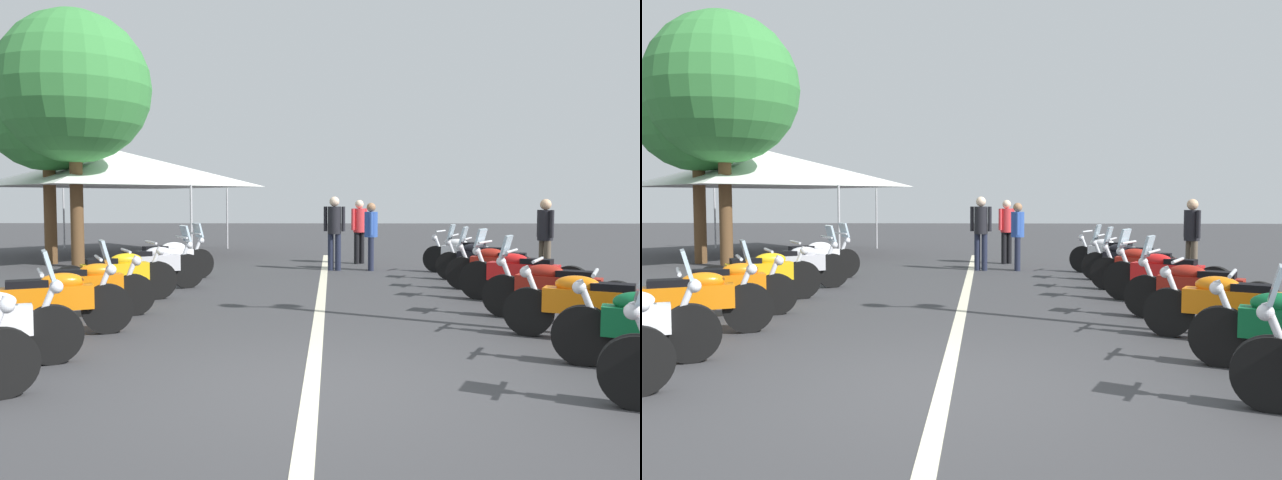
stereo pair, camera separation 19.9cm
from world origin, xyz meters
TOP-DOWN VIEW (x-y plane):
  - ground_plane at (0.00, 0.00)m, footprint 80.00×80.00m
  - lane_centre_stripe at (4.16, 0.00)m, footprint 19.78×0.16m
  - motorcycle_left_row_2 at (2.13, 3.32)m, footprint 1.08×1.92m
  - motorcycle_left_row_3 at (3.40, 3.35)m, footprint 1.10×1.81m
  - motorcycle_left_row_4 at (4.91, 3.41)m, footprint 1.20×1.84m
  - motorcycle_left_row_5 at (6.32, 3.23)m, footprint 1.27×1.87m
  - motorcycle_left_row_6 at (7.82, 3.31)m, footprint 1.40×1.84m
  - motorcycle_right_row_2 at (2.05, -3.32)m, footprint 1.14×1.94m
  - motorcycle_right_row_3 at (3.36, -3.35)m, footprint 1.17×1.94m
  - motorcycle_right_row_4 at (4.96, -3.32)m, footprint 1.29×1.91m
  - motorcycle_right_row_5 at (6.34, -3.30)m, footprint 1.00×1.94m
  - motorcycle_right_row_6 at (7.80, -3.33)m, footprint 1.00×1.92m
  - motorcycle_right_row_7 at (9.21, -3.23)m, footprint 1.10×1.81m
  - bystander_0 at (9.84, -0.24)m, footprint 0.32×0.52m
  - bystander_2 at (7.92, -4.68)m, footprint 0.51×0.32m
  - bystander_3 at (11.48, -0.91)m, footprint 0.36×0.43m
  - bystander_4 at (9.86, -1.13)m, footprint 0.53×0.32m
  - roadside_tree_0 at (10.52, 6.28)m, footprint 3.80×3.80m
  - roadside_tree_1 at (11.30, 7.31)m, footprint 3.43×3.43m
  - event_tent at (13.81, 6.33)m, footprint 6.37×6.37m

SIDE VIEW (x-z plane):
  - ground_plane at x=0.00m, z-range 0.00..0.00m
  - lane_centre_stripe at x=4.16m, z-range 0.00..0.01m
  - motorcycle_left_row_3 at x=3.40m, z-range -0.05..0.94m
  - motorcycle_right_row_2 at x=2.05m, z-range -0.04..0.94m
  - motorcycle_right_row_7 at x=9.21m, z-range -0.04..0.95m
  - motorcycle_right_row_6 at x=7.80m, z-range -0.14..1.05m
  - motorcycle_left_row_4 at x=4.91m, z-range -0.04..0.97m
  - motorcycle_right_row_3 at x=3.36m, z-range -0.14..1.06m
  - motorcycle_right_row_5 at x=6.34m, z-range -0.14..1.07m
  - motorcycle_left_row_2 at x=2.13m, z-range -0.14..1.07m
  - motorcycle_left_row_6 at x=7.82m, z-range -0.14..1.07m
  - motorcycle_left_row_5 at x=6.32m, z-range -0.14..1.09m
  - motorcycle_right_row_4 at x=4.96m, z-range -0.14..1.09m
  - bystander_4 at x=9.86m, z-range 0.14..1.78m
  - bystander_3 at x=11.48m, z-range 0.15..1.85m
  - bystander_2 at x=7.92m, z-range 0.15..1.88m
  - bystander_0 at x=9.84m, z-range 0.16..1.95m
  - event_tent at x=13.81m, z-range 1.05..4.25m
  - roadside_tree_1 at x=11.30m, z-range 1.21..7.10m
  - roadside_tree_0 at x=10.52m, z-range 1.30..7.73m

